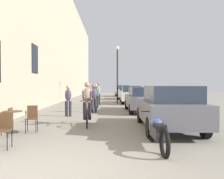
# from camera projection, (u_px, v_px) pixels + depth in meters

# --- Properties ---
(ground_plane) EXTENTS (88.00, 88.00, 0.00)m
(ground_plane) POSITION_uv_depth(u_px,v_px,m) (41.00, 176.00, 4.02)
(ground_plane) COLOR gray
(building_facade_left) EXTENTS (0.54, 68.00, 12.18)m
(building_facade_left) POSITION_uv_depth(u_px,v_px,m) (48.00, 27.00, 17.83)
(building_facade_left) COLOR tan
(building_facade_left) RESTS_ON ground_plane
(cafe_chair_near_toward_wall) EXTENTS (0.40, 0.40, 0.89)m
(cafe_chair_near_toward_wall) POSITION_uv_depth(u_px,v_px,m) (4.00, 128.00, 5.80)
(cafe_chair_near_toward_wall) COLOR black
(cafe_chair_near_toward_wall) RESTS_ON ground_plane
(cafe_table_mid) EXTENTS (0.64, 0.64, 0.72)m
(cafe_table_mid) POSITION_uv_depth(u_px,v_px,m) (12.00, 117.00, 7.69)
(cafe_table_mid) COLOR black
(cafe_table_mid) RESTS_ON ground_plane
(cafe_chair_mid_toward_street) EXTENTS (0.43, 0.43, 0.89)m
(cafe_chair_mid_toward_street) POSITION_uv_depth(u_px,v_px,m) (32.00, 117.00, 7.78)
(cafe_chair_mid_toward_street) COLOR black
(cafe_chair_mid_toward_street) RESTS_ON ground_plane
(cafe_chair_mid_toward_wall) EXTENTS (0.40, 0.40, 0.89)m
(cafe_chair_mid_toward_wall) POSITION_uv_depth(u_px,v_px,m) (7.00, 120.00, 7.09)
(cafe_chair_mid_toward_wall) COLOR black
(cafe_chair_mid_toward_wall) RESTS_ON ground_plane
(cyclist_on_bicycle) EXTENTS (0.52, 1.76, 1.74)m
(cyclist_on_bicycle) POSITION_uv_depth(u_px,v_px,m) (87.00, 105.00, 9.13)
(cyclist_on_bicycle) COLOR black
(cyclist_on_bicycle) RESTS_ON ground_plane
(pedestrian_near) EXTENTS (0.38, 0.30, 1.60)m
(pedestrian_near) POSITION_uv_depth(u_px,v_px,m) (68.00, 99.00, 11.66)
(pedestrian_near) COLOR #26262D
(pedestrian_near) RESTS_ON ground_plane
(pedestrian_mid) EXTENTS (0.35, 0.25, 1.61)m
(pedestrian_mid) POSITION_uv_depth(u_px,v_px,m) (94.00, 97.00, 13.28)
(pedestrian_mid) COLOR #26262D
(pedestrian_mid) RESTS_ON ground_plane
(pedestrian_far) EXTENTS (0.37, 0.29, 1.66)m
(pedestrian_far) POSITION_uv_depth(u_px,v_px,m) (96.00, 95.00, 15.67)
(pedestrian_far) COLOR #26262D
(pedestrian_far) RESTS_ON ground_plane
(pedestrian_furthest) EXTENTS (0.35, 0.25, 1.76)m
(pedestrian_furthest) POSITION_uv_depth(u_px,v_px,m) (98.00, 93.00, 18.14)
(pedestrian_furthest) COLOR #26262D
(pedestrian_furthest) RESTS_ON ground_plane
(street_lamp) EXTENTS (0.32, 0.32, 4.90)m
(street_lamp) POSITION_uv_depth(u_px,v_px,m) (117.00, 67.00, 19.70)
(street_lamp) COLOR black
(street_lamp) RESTS_ON ground_plane
(parked_car_nearest) EXTENTS (1.98, 4.44, 1.56)m
(parked_car_nearest) POSITION_uv_depth(u_px,v_px,m) (168.00, 107.00, 8.22)
(parked_car_nearest) COLOR #595960
(parked_car_nearest) RESTS_ON ground_plane
(parked_car_second) EXTENTS (1.76, 4.13, 1.47)m
(parked_car_second) POSITION_uv_depth(u_px,v_px,m) (142.00, 99.00, 13.67)
(parked_car_second) COLOR #595960
(parked_car_second) RESTS_ON ground_plane
(parked_car_third) EXTENTS (1.85, 4.27, 1.51)m
(parked_car_third) POSITION_uv_depth(u_px,v_px,m) (131.00, 94.00, 19.94)
(parked_car_third) COLOR beige
(parked_car_third) RESTS_ON ground_plane
(parked_car_fourth) EXTENTS (1.87, 4.19, 1.47)m
(parked_car_fourth) POSITION_uv_depth(u_px,v_px,m) (126.00, 92.00, 25.61)
(parked_car_fourth) COLOR #B7B7BC
(parked_car_fourth) RESTS_ON ground_plane
(parked_car_fifth) EXTENTS (1.92, 4.38, 1.54)m
(parked_car_fifth) POSITION_uv_depth(u_px,v_px,m) (122.00, 91.00, 31.96)
(parked_car_fifth) COLOR #B7B7BC
(parked_car_fifth) RESTS_ON ground_plane
(parked_motorcycle) EXTENTS (0.62, 2.15, 0.92)m
(parked_motorcycle) POSITION_uv_depth(u_px,v_px,m) (157.00, 132.00, 5.82)
(parked_motorcycle) COLOR black
(parked_motorcycle) RESTS_ON ground_plane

